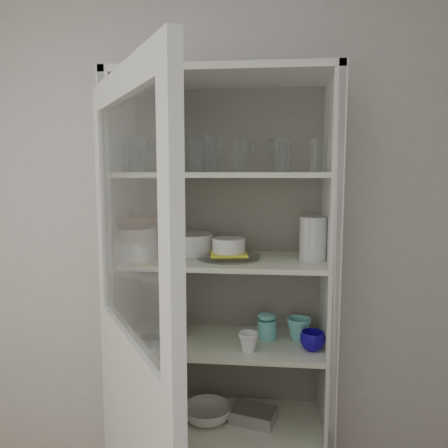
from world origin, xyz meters
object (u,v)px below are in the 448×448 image
Objects in this scene: cupboard_door at (134,399)px; mug_blue at (312,341)px; plate_stack_back at (191,244)px; glass_platter at (229,256)px; white_ramekin at (229,245)px; measuring_cups at (151,341)px; goblet_3 at (272,154)px; white_canister at (175,325)px; goblet_2 at (248,154)px; goblet_1 at (201,155)px; mug_white at (248,342)px; tin_box at (253,415)px; yellow_trivet at (229,253)px; mug_teal at (299,329)px; teal_jar at (267,327)px; plate_stack_front at (136,249)px; terracotta_bowl at (135,221)px; pantry_cabinet at (225,319)px; cream_dish at (207,413)px; cream_bowl at (136,234)px; grey_bowl_stack at (313,238)px; goblet_0 at (158,156)px.

mug_blue is at bearing 95.13° from cupboard_door.
plate_stack_back reaches higher than glass_platter.
measuring_cups is (-0.35, -0.09, -0.44)m from white_ramekin.
plate_stack_back is (-0.39, -0.02, -0.44)m from goblet_3.
goblet_2 is at bearing 19.39° from white_canister.
goblet_1 reaches higher than mug_white.
goblet_2 reaches higher than goblet_1.
mug_white is 0.38m from white_canister.
tin_box is (0.48, 0.08, -0.39)m from measuring_cups.
yellow_trivet is 0.81× the size of tin_box.
mug_blue is at bearing -76.49° from mug_teal.
teal_jar is (-0.02, -0.08, -0.83)m from goblet_3.
glass_platter is 1.77× the size of yellow_trivet.
plate_stack_back is at bearing 30.22° from plate_stack_front.
terracotta_bowl is (-0.29, -0.13, -0.31)m from goblet_1.
measuring_cups is 0.14m from white_canister.
pantry_cabinet is 0.23m from mug_white.
plate_stack_front is (-0.41, -0.11, 0.36)m from pantry_cabinet.
pantry_cabinet reaches higher than cream_dish.
yellow_trivet is 1.46× the size of mug_teal.
cream_bowl is 0.48m from white_canister.
grey_bowl_stack is 0.99m from cream_dish.
cupboard_door reaches higher than cream_dish.
goblet_1 is 0.44m from terracotta_bowl.
white_ramekin is 0.48m from white_canister.
goblet_0 is at bearing 153.43° from cupboard_door.
plate_stack_front is 0.93× the size of plate_stack_back.
white_canister is (0.09, 0.10, 0.05)m from measuring_cups.
plate_stack_front is 1.02× the size of grey_bowl_stack.
mug_teal is at bearing 42.59° from mug_white.
yellow_trivet reaches higher than mug_teal.
cream_dish is at bearing -140.59° from goblet_2.
goblet_3 is 0.79× the size of plate_stack_back.
mug_teal is at bearing -6.63° from plate_stack_back.
tin_box is (0.22, 0.02, -0.01)m from cream_dish.
cupboard_door is 12.95× the size of white_ramekin.
mug_blue is 0.95× the size of mug_teal.
pantry_cabinet is 0.46m from cream_dish.
goblet_0 is at bearing 175.20° from goblet_1.
glass_platter is (0.19, -0.10, -0.04)m from plate_stack_back.
grey_bowl_stack is 0.45m from mug_teal.
yellow_trivet is (0.43, 0.04, -0.15)m from terracotta_bowl.
terracotta_bowl is 0.93m from mug_teal.
terracotta_bowl is (-0.08, -0.15, -0.31)m from goblet_0.
white_canister is (-0.60, -0.03, 0.01)m from mug_teal.
measuring_cups is at bearing -153.54° from goblet_2.
goblet_0 is 1.45× the size of teal_jar.
pantry_cabinet is 16.05× the size of white_canister.
teal_jar is (0.62, 0.08, -0.52)m from terracotta_bowl.
glass_platter is at bearing -32.97° from goblet_1.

